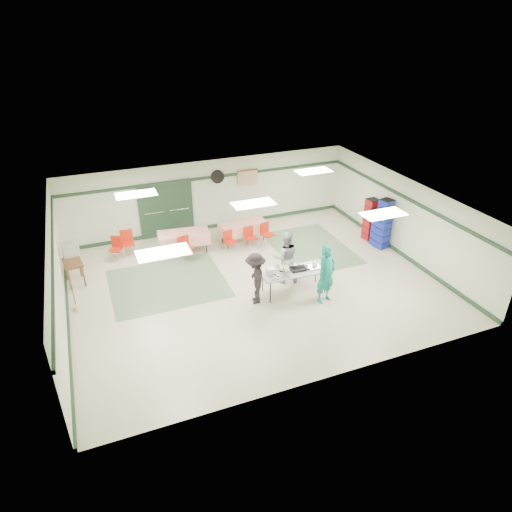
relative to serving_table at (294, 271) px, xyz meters
name	(u,v)px	position (x,y,z in m)	size (l,w,h in m)	color
floor	(254,283)	(-0.95, 0.90, -0.72)	(11.00, 11.00, 0.00)	beige
ceiling	(253,203)	(-0.95, 0.90, 1.98)	(11.00, 11.00, 0.00)	white
wall_back	(210,195)	(-0.95, 5.40, 0.63)	(11.00, 11.00, 0.00)	silver
wall_front	(329,332)	(-0.95, -3.60, 0.63)	(11.00, 11.00, 0.00)	silver
wall_left	(57,281)	(-6.45, 0.90, 0.63)	(9.00, 9.00, 0.00)	silver
wall_right	(405,218)	(4.55, 0.90, 0.63)	(9.00, 9.00, 0.00)	silver
trim_back	(210,178)	(-0.95, 5.37, 1.33)	(11.00, 0.06, 0.10)	#1E3724
baseboard_back	(212,226)	(-0.95, 5.37, -0.66)	(11.00, 0.06, 0.12)	#1E3724
trim_left	(52,257)	(-6.42, 0.90, 1.33)	(9.00, 0.06, 0.10)	#1E3724
baseboard_left	(68,321)	(-6.42, 0.90, -0.66)	(9.00, 0.06, 0.12)	#1E3724
trim_right	(407,198)	(4.52, 0.90, 1.33)	(9.00, 0.06, 0.10)	#1E3724
baseboard_right	(398,251)	(4.52, 0.90, -0.66)	(9.00, 0.06, 0.12)	#1E3724
green_patch_a	(168,283)	(-3.45, 1.90, -0.72)	(3.50, 3.00, 0.01)	#5E7757
green_patch_b	(311,248)	(1.85, 2.40, -0.72)	(2.50, 3.50, 0.01)	#5E7757
double_door_left	(153,211)	(-3.15, 5.34, 0.33)	(0.90, 0.06, 2.10)	gray
double_door_right	(179,208)	(-2.20, 5.34, 0.33)	(0.90, 0.06, 2.10)	gray
door_frame	(166,210)	(-2.68, 5.32, 0.33)	(2.00, 0.03, 2.15)	#1E3724
wall_fan	(218,177)	(-0.65, 5.34, 1.33)	(0.50, 0.50, 0.10)	black
scroll_banner	(248,178)	(0.55, 5.34, 1.13)	(0.80, 0.02, 0.60)	#D5BC85
serving_table	(294,271)	(0.00, 0.00, 0.00)	(2.07, 0.93, 0.76)	#B6B6B1
sheet_tray_right	(311,267)	(0.54, -0.02, 0.05)	(0.56, 0.43, 0.02)	silver
sheet_tray_mid	(288,268)	(-0.13, 0.17, 0.05)	(0.62, 0.47, 0.02)	silver
sheet_tray_left	(278,275)	(-0.57, -0.08, 0.05)	(0.63, 0.48, 0.02)	silver
baking_pan	(298,269)	(0.11, -0.03, 0.08)	(0.47, 0.30, 0.08)	black
foam_box_stack	(271,271)	(-0.75, 0.04, 0.14)	(0.22, 0.20, 0.20)	white
volunteer_teal	(326,274)	(0.63, -0.75, 0.18)	(0.66, 0.43, 1.80)	#128174
volunteer_grey	(286,257)	(0.02, 0.69, 0.13)	(0.83, 0.64, 1.70)	#929398
volunteer_dark	(255,278)	(-1.26, -0.05, 0.07)	(1.02, 0.59, 1.58)	black
dining_table_a	(243,227)	(-0.23, 3.78, -0.15)	(1.76, 0.93, 0.77)	red
dining_table_b	(184,237)	(-2.43, 3.78, -0.15)	(1.83, 0.97, 0.77)	red
chair_a	(250,235)	(-0.19, 3.21, -0.22)	(0.45, 0.45, 0.82)	red
chair_b	(229,239)	(-0.96, 3.20, -0.24)	(0.45, 0.45, 0.79)	red
chair_c	(266,232)	(0.44, 3.21, -0.20)	(0.51, 0.51, 0.85)	red
chair_d	(185,246)	(-2.55, 3.21, -0.19)	(0.49, 0.49, 0.87)	red
chair_loose_a	(127,240)	(-4.30, 4.27, -0.15)	(0.45, 0.45, 0.93)	red
chair_loose_b	(116,246)	(-4.69, 4.05, -0.19)	(0.54, 0.54, 0.86)	red
crate_stack_blue_a	(384,224)	(4.20, 1.49, 0.20)	(0.40, 0.40, 1.84)	#1A289F
crate_stack_red	(371,219)	(4.20, 2.26, 0.06)	(0.40, 0.40, 1.57)	maroon
crate_stack_blue_b	(379,228)	(4.20, 1.72, -0.06)	(0.40, 0.40, 1.31)	#1A289F
printer_table	(73,265)	(-6.10, 3.00, -0.09)	(0.62, 0.87, 0.74)	brown
office_printer	(71,249)	(-6.10, 3.52, 0.22)	(0.49, 0.43, 0.38)	#A7A8A3
broom	(72,288)	(-6.18, 1.51, -0.02)	(0.03, 0.03, 1.35)	brown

